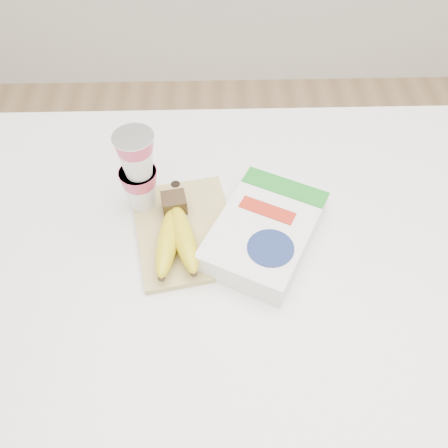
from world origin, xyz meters
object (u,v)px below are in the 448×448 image
object	(u,v)px
yogurt_stack	(138,169)
cereal_box	(264,232)
cutting_board	(185,230)
table	(254,356)
bananas	(176,235)

from	to	relation	value
yogurt_stack	cereal_box	xyz separation A→B (m)	(0.24, -0.09, -0.08)
yogurt_stack	cereal_box	bearing A→B (deg)	-21.41
cutting_board	yogurt_stack	bearing A→B (deg)	130.44
table	cutting_board	distance (m)	0.53
table	yogurt_stack	world-z (taller)	yogurt_stack
bananas	cereal_box	size ratio (longest dim) A/B	0.69
bananas	cutting_board	bearing A→B (deg)	65.15
cereal_box	cutting_board	bearing A→B (deg)	-161.96
bananas	yogurt_stack	world-z (taller)	yogurt_stack
yogurt_stack	bananas	bearing A→B (deg)	-55.55
cutting_board	bananas	world-z (taller)	bananas
table	bananas	xyz separation A→B (m)	(-0.18, 0.01, 0.53)
bananas	yogurt_stack	bearing A→B (deg)	124.45
table	cutting_board	xyz separation A→B (m)	(-0.16, 0.04, 0.50)
bananas	yogurt_stack	distance (m)	0.15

